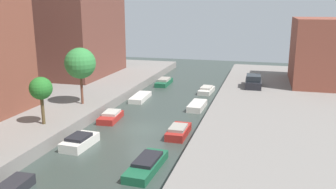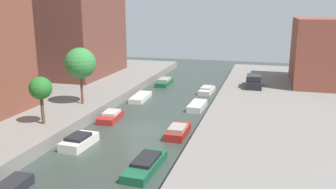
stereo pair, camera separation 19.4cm
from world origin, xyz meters
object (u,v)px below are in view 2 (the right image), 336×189
at_px(moored_boat_right_3, 178,131).
at_px(moored_boat_right_4, 197,106).
at_px(moored_boat_left_3, 111,117).
at_px(moored_boat_right_2, 145,165).
at_px(moored_boat_left_4, 141,97).
at_px(moored_boat_right_5, 207,90).
at_px(street_tree_3, 80,63).
at_px(moored_boat_left_2, 79,141).
at_px(parked_car, 254,82).
at_px(moored_boat_left_5, 165,82).
at_px(street_tree_2, 41,89).

bearing_deg(moored_boat_right_3, moored_boat_right_4, 90.06).
xyz_separation_m(moored_boat_left_3, moored_boat_right_4, (7.03, 5.92, -0.04)).
height_order(moored_boat_right_2, moored_boat_right_4, moored_boat_right_2).
bearing_deg(moored_boat_left_4, moored_boat_right_5, 38.28).
bearing_deg(moored_boat_right_2, street_tree_3, 134.71).
relative_size(moored_boat_left_2, moored_boat_left_3, 0.97).
xyz_separation_m(moored_boat_right_4, moored_boat_right_5, (-0.21, 7.20, 0.03)).
relative_size(moored_boat_left_3, moored_boat_right_3, 0.99).
distance_m(parked_car, moored_boat_right_4, 9.29).
bearing_deg(moored_boat_left_5, parked_car, -12.98).
distance_m(moored_boat_right_3, moored_boat_right_4, 8.19).
xyz_separation_m(moored_boat_left_4, moored_boat_right_2, (6.41, -16.73, 0.08)).
relative_size(street_tree_3, moored_boat_right_4, 1.49).
height_order(street_tree_3, moored_boat_left_5, street_tree_3).
bearing_deg(moored_boat_right_5, moored_boat_right_3, -89.19).
xyz_separation_m(street_tree_2, parked_car, (15.88, 18.57, -2.31)).
relative_size(moored_boat_left_5, moored_boat_right_2, 0.93).
relative_size(street_tree_2, moored_boat_right_3, 1.12).
bearing_deg(moored_boat_left_3, moored_boat_left_4, 89.11).
relative_size(moored_boat_left_3, moored_boat_left_5, 0.79).
relative_size(street_tree_3, moored_boat_right_5, 1.53).
relative_size(street_tree_2, moored_boat_left_3, 1.14).
bearing_deg(moored_boat_right_2, street_tree_2, 159.56).
height_order(moored_boat_left_3, moored_boat_left_5, moored_boat_left_5).
relative_size(moored_boat_right_2, moored_boat_right_3, 1.33).
bearing_deg(moored_boat_left_3, parked_car, 47.43).
distance_m(moored_boat_left_2, moored_boat_left_3, 6.53).
distance_m(moored_boat_left_3, moored_boat_left_5, 16.16).
bearing_deg(moored_boat_left_4, moored_boat_right_4, -15.46).
xyz_separation_m(street_tree_2, moored_boat_right_3, (10.58, 2.87, -3.55)).
distance_m(moored_boat_left_3, moored_boat_left_4, 7.83).
relative_size(moored_boat_left_2, moored_boat_right_2, 0.72).
relative_size(moored_boat_left_4, moored_boat_right_4, 1.18).
bearing_deg(moored_boat_left_2, moored_boat_left_5, 89.68).
bearing_deg(moored_boat_left_5, moored_boat_right_3, -70.57).
distance_m(street_tree_2, moored_boat_left_2, 5.47).
relative_size(moored_boat_left_5, moored_boat_right_4, 1.17).
distance_m(street_tree_2, moored_boat_left_3, 7.20).
height_order(moored_boat_left_3, moored_boat_right_2, moored_boat_left_3).
bearing_deg(moored_boat_right_4, moored_boat_left_4, 164.54).
bearing_deg(moored_boat_left_2, moored_boat_right_3, 32.61).
height_order(street_tree_3, moored_boat_right_3, street_tree_3).
distance_m(street_tree_2, moored_boat_left_5, 21.97).
distance_m(moored_boat_right_3, moored_boat_right_5, 15.39).
bearing_deg(parked_car, moored_boat_right_2, -104.58).
bearing_deg(moored_boat_left_4, moored_boat_right_2, -69.04).
xyz_separation_m(moored_boat_left_2, moored_boat_right_3, (6.63, 4.24, -0.03)).
xyz_separation_m(moored_boat_left_5, moored_boat_right_2, (5.99, -25.04, -0.03)).
distance_m(parked_car, moored_boat_left_4, 13.50).
bearing_deg(moored_boat_right_3, parked_car, 71.35).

